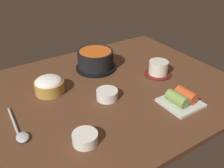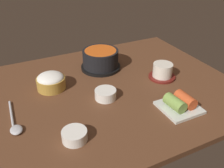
# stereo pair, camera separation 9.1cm
# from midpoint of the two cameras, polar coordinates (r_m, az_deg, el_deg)

# --- Properties ---
(dining_table) EXTENTS (1.00, 0.76, 0.02)m
(dining_table) POSITION_cam_midpoint_polar(r_m,az_deg,el_deg) (0.94, -4.46, -1.98)
(dining_table) COLOR #56331E
(dining_table) RESTS_ON ground
(stone_pot) EXTENTS (0.17, 0.17, 0.08)m
(stone_pot) POSITION_cam_midpoint_polar(r_m,az_deg,el_deg) (1.07, -6.24, 5.43)
(stone_pot) COLOR black
(stone_pot) RESTS_ON dining_table
(rice_bowl) EXTENTS (0.11, 0.11, 0.06)m
(rice_bowl) POSITION_cam_midpoint_polar(r_m,az_deg,el_deg) (0.95, -16.88, -0.24)
(rice_bowl) COLOR #B78C38
(rice_bowl) RESTS_ON dining_table
(tea_cup_with_saucer) EXTENTS (0.11, 0.11, 0.06)m
(tea_cup_with_saucer) POSITION_cam_midpoint_polar(r_m,az_deg,el_deg) (1.03, 8.06, 3.44)
(tea_cup_with_saucer) COLOR maroon
(tea_cup_with_saucer) RESTS_ON dining_table
(banchan_cup_center) EXTENTS (0.08, 0.08, 0.03)m
(banchan_cup_center) POSITION_cam_midpoint_polar(r_m,az_deg,el_deg) (0.88, -4.10, -2.43)
(banchan_cup_center) COLOR white
(banchan_cup_center) RESTS_ON dining_table
(kimchi_plate) EXTENTS (0.12, 0.12, 0.05)m
(kimchi_plate) POSITION_cam_midpoint_polar(r_m,az_deg,el_deg) (0.87, 12.66, -3.49)
(kimchi_plate) COLOR silver
(kimchi_plate) RESTS_ON dining_table
(side_bowl_near) EXTENTS (0.07, 0.07, 0.03)m
(side_bowl_near) POSITION_cam_midpoint_polar(r_m,az_deg,el_deg) (0.72, -9.90, -12.16)
(side_bowl_near) COLOR white
(side_bowl_near) RESTS_ON dining_table
(spoon) EXTENTS (0.04, 0.19, 0.01)m
(spoon) POSITION_cam_midpoint_polar(r_m,az_deg,el_deg) (0.80, -23.52, -10.17)
(spoon) COLOR #B7B7BC
(spoon) RESTS_ON dining_table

